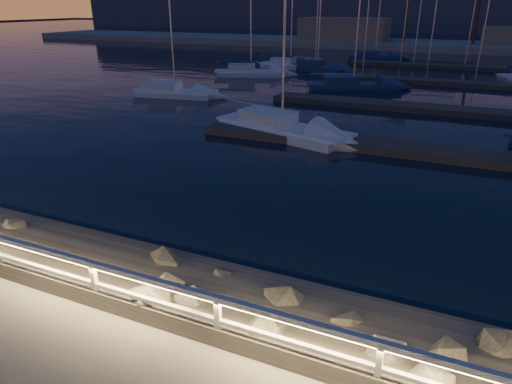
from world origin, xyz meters
TOP-DOWN VIEW (x-y plane):
  - ground at (0.00, 0.00)m, footprint 400.00×400.00m
  - harbor_water at (0.00, 31.22)m, footprint 400.00×440.00m
  - guard_rail at (-0.07, -0.00)m, footprint 44.11×0.12m
  - riprap at (-5.70, 1.14)m, footprint 42.26×2.90m
  - floating_docks at (0.00, 32.50)m, footprint 22.00×36.00m
  - far_shore at (-0.12, 74.05)m, footprint 160.00×14.00m
  - distant_hills at (-22.13, 133.69)m, footprint 230.00×37.50m
  - sailboat_b at (-7.26, 16.61)m, footprint 8.32×4.49m
  - sailboat_e at (-18.76, 23.58)m, footprint 6.73×2.96m
  - sailboat_g at (-6.99, 32.32)m, footprint 7.89×4.99m
  - sailboat_i at (-17.93, 35.71)m, footprint 7.34×4.59m
  - sailboat_j at (-13.04, 42.15)m, footprint 7.49×4.52m
  - sailboat_m at (-9.36, 54.93)m, footprint 6.98×4.29m
  - sailboat_n at (-16.40, 42.91)m, footprint 7.13×2.47m

SIDE VIEW (x-z plane):
  - harbor_water at x=0.00m, z-range -1.27..-0.67m
  - floating_docks at x=0.00m, z-range -0.60..-0.20m
  - sailboat_n at x=-16.40m, z-range -6.18..5.80m
  - sailboat_e at x=-18.76m, z-range -5.76..5.39m
  - sailboat_g at x=-6.99m, z-range -6.71..6.34m
  - sailboat_j at x=-13.04m, z-range -6.37..6.01m
  - sailboat_m at x=-9.36m, z-range -5.98..5.64m
  - sailboat_i at x=-17.93m, z-range -6.28..5.96m
  - sailboat_b at x=-7.26m, z-range -6.98..6.68m
  - riprap at x=-5.70m, z-range -0.74..0.46m
  - ground at x=0.00m, z-range 0.00..0.00m
  - far_shore at x=-0.12m, z-range -2.31..2.89m
  - guard_rail at x=-0.07m, z-range 0.24..1.30m
  - distant_hills at x=-22.13m, z-range -4.26..13.74m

